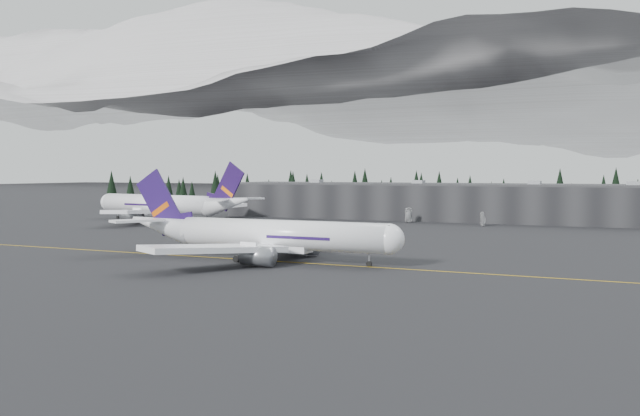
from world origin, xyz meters
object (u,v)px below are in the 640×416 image
at_px(jet_main, 258,234).
at_px(jet_parked, 169,205).
at_px(terminal, 446,201).
at_px(gse_vehicle_b, 483,224).
at_px(gse_vehicle_a, 408,221).

xyz_separation_m(jet_main, jet_parked, (-77.96, 76.64, 0.70)).
height_order(terminal, gse_vehicle_b, terminal).
xyz_separation_m(jet_main, gse_vehicle_a, (-4.05, 106.40, -4.24)).
relative_size(terminal, jet_main, 2.70).
xyz_separation_m(jet_parked, gse_vehicle_a, (73.91, 29.76, -4.94)).
distance_m(jet_main, gse_vehicle_b, 103.41).
relative_size(jet_parked, gse_vehicle_b, 14.85).
distance_m(terminal, jet_parked, 95.21).
xyz_separation_m(terminal, gse_vehicle_b, (18.47, -25.52, -5.53)).
height_order(terminal, jet_main, jet_main).
bearing_deg(jet_parked, jet_main, 144.84).
relative_size(terminal, jet_parked, 2.37).
xyz_separation_m(jet_parked, gse_vehicle_b, (99.53, 24.41, -4.85)).
bearing_deg(terminal, gse_vehicle_b, -54.10).
bearing_deg(jet_main, gse_vehicle_a, 92.10).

